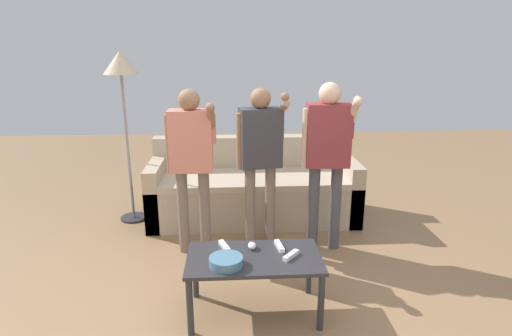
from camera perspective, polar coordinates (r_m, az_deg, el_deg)
ground_plane at (r=3.25m, az=-2.36°, el=-17.24°), size 12.00×12.00×0.00m
couch at (r=4.51m, az=-0.37°, el=-2.95°), size 2.17×0.84×0.83m
coffee_table at (r=2.91m, az=-0.25°, el=-13.02°), size 0.91×0.49×0.43m
snack_bowl at (r=2.77m, az=-4.11°, el=-12.59°), size 0.22×0.22×0.06m
game_remote_nunchuk at (r=2.97m, az=-0.55°, el=-10.52°), size 0.06×0.09×0.05m
floor_lamp at (r=4.38m, az=-17.90°, el=11.89°), size 0.34×0.34×1.75m
player_left at (r=3.59m, az=-8.80°, el=2.02°), size 0.43×0.33×1.46m
player_center at (r=3.68m, az=0.61°, el=2.52°), size 0.45×0.28×1.45m
player_right at (r=3.66m, az=9.71°, el=2.72°), size 0.44×0.35×1.51m
game_remote_wand_near at (r=2.87m, az=4.79°, el=-11.80°), size 0.13×0.14×0.03m
game_remote_wand_far at (r=2.99m, az=3.20°, el=-10.58°), size 0.06×0.16×0.03m
game_remote_wand_spare at (r=2.99m, az=-4.34°, el=-10.59°), size 0.09×0.16×0.03m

